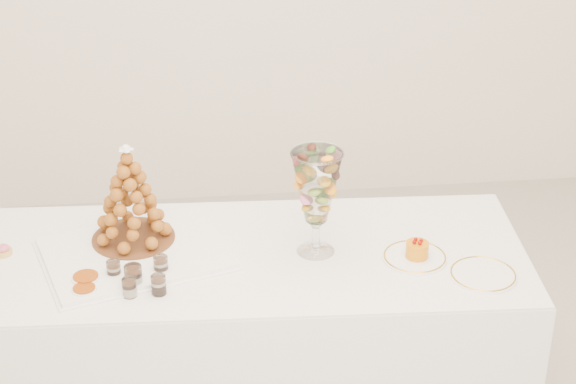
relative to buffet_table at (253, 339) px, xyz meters
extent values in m
cube|color=white|center=(0.00, 0.00, 0.00)|extent=(1.91, 0.85, 0.70)
cube|color=white|center=(0.00, 0.00, 0.35)|extent=(1.90, 0.84, 0.01)
cube|color=white|center=(-0.39, 0.03, 0.37)|extent=(0.69, 0.60, 0.02)
cylinder|color=white|center=(0.22, -0.01, 0.37)|extent=(0.13, 0.13, 0.02)
cylinder|color=white|center=(0.22, -0.01, 0.42)|extent=(0.03, 0.03, 0.09)
sphere|color=white|center=(0.22, -0.01, 0.47)|extent=(0.04, 0.04, 0.04)
cylinder|color=white|center=(0.54, -0.09, 0.36)|extent=(0.22, 0.22, 0.01)
cylinder|color=white|center=(0.74, -0.22, 0.36)|extent=(0.22, 0.22, 0.01)
cylinder|color=tan|center=(-0.83, 0.09, 0.37)|extent=(0.06, 0.06, 0.02)
ellipsoid|color=#CB536F|center=(-0.83, 0.09, 0.38)|extent=(0.04, 0.04, 0.03)
cylinder|color=white|center=(-0.45, -0.10, 0.39)|extent=(0.05, 0.05, 0.06)
cylinder|color=white|center=(-0.39, -0.16, 0.39)|extent=(0.07, 0.07, 0.08)
cylinder|color=white|center=(-0.30, -0.09, 0.39)|extent=(0.06, 0.06, 0.06)
cylinder|color=white|center=(-0.40, -0.21, 0.39)|extent=(0.06, 0.06, 0.06)
cylinder|color=white|center=(-0.31, -0.21, 0.39)|extent=(0.06, 0.06, 0.06)
cylinder|color=white|center=(-0.54, -0.13, 0.37)|extent=(0.09, 0.09, 0.03)
cylinder|color=white|center=(-0.54, -0.19, 0.37)|extent=(0.08, 0.08, 0.02)
cylinder|color=brown|center=(-0.40, 0.11, 0.38)|extent=(0.28, 0.28, 0.01)
cone|color=#904E16|center=(-0.40, 0.11, 0.55)|extent=(0.30, 0.30, 0.34)
sphere|color=white|center=(-0.40, 0.11, 0.71)|extent=(0.03, 0.03, 0.03)
cylinder|color=orange|center=(0.55, -0.10, 0.39)|extent=(0.08, 0.08, 0.05)
sphere|color=#870704|center=(0.56, -0.09, 0.43)|extent=(0.01, 0.01, 0.01)
sphere|color=#870704|center=(0.55, -0.08, 0.43)|extent=(0.01, 0.01, 0.01)
sphere|color=#870704|center=(0.54, -0.10, 0.43)|extent=(0.01, 0.01, 0.01)
sphere|color=#870704|center=(0.55, -0.11, 0.43)|extent=(0.01, 0.01, 0.01)
camera|label=1|loc=(-0.19, -2.77, 2.07)|focal=60.00mm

